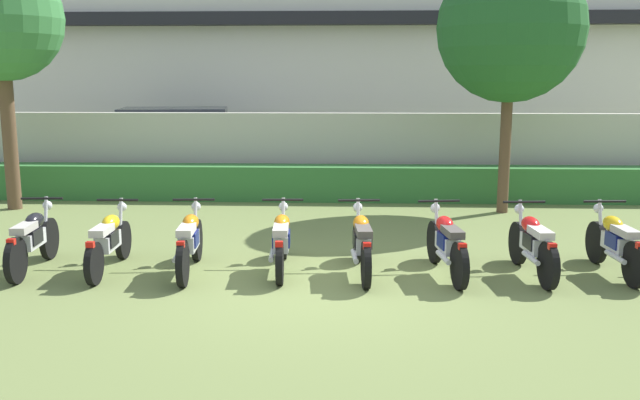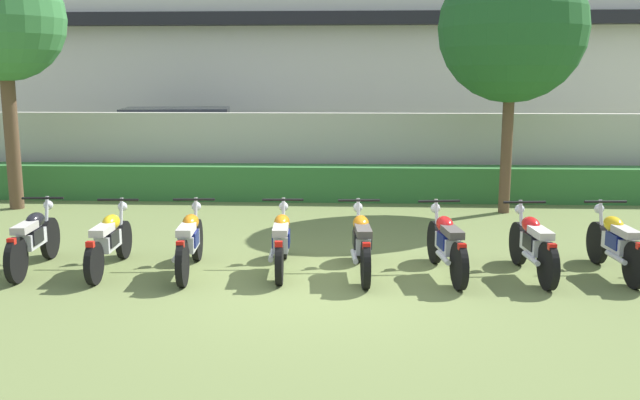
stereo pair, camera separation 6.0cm
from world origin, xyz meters
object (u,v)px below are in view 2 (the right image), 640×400
motorcycle_in_row_2 (109,240)px  motorcycle_in_row_3 (190,241)px  motorcycle_in_row_1 (33,239)px  motorcycle_in_row_8 (616,243)px  motorcycle_in_row_5 (361,242)px  tree_far_side (512,29)px  motorcycle_in_row_6 (446,243)px  tree_near_inspector (3,21)px  motorcycle_in_row_7 (533,244)px  motorcycle_in_row_4 (281,240)px  parked_car (183,144)px

motorcycle_in_row_2 → motorcycle_in_row_3: (1.15, -0.04, 0.01)m
motorcycle_in_row_1 → motorcycle_in_row_8: 8.10m
motorcycle_in_row_1 → motorcycle_in_row_5: size_ratio=0.97×
motorcycle_in_row_1 → motorcycle_in_row_8: size_ratio=1.02×
tree_far_side → motorcycle_in_row_6: tree_far_side is taller
motorcycle_in_row_2 → motorcycle_in_row_8: (7.02, 0.12, 0.01)m
tree_near_inspector → motorcycle_in_row_7: bearing=-25.5°
motorcycle_in_row_3 → motorcycle_in_row_7: (4.71, 0.05, 0.00)m
tree_near_inspector → motorcycle_in_row_4: tree_near_inspector is taller
motorcycle_in_row_2 → motorcycle_in_row_8: bearing=-91.1°
motorcycle_in_row_5 → motorcycle_in_row_7: bearing=-94.1°
motorcycle_in_row_1 → motorcycle_in_row_7: bearing=-94.4°
tree_near_inspector → motorcycle_in_row_7: 10.95m
motorcycle_in_row_7 → motorcycle_in_row_8: size_ratio=1.00×
tree_near_inspector → motorcycle_in_row_3: bearing=-43.9°
tree_far_side → motorcycle_in_row_8: 5.47m
motorcycle_in_row_6 → motorcycle_in_row_7: 1.17m
tree_far_side → motorcycle_in_row_7: size_ratio=2.72×
tree_near_inspector → motorcycle_in_row_2: size_ratio=2.65×
parked_car → motorcycle_in_row_2: size_ratio=2.47×
motorcycle_in_row_3 → motorcycle_in_row_5: size_ratio=0.99×
tree_near_inspector → tree_far_side: bearing=0.3°
parked_car → motorcycle_in_row_2: 8.75m
motorcycle_in_row_5 → motorcycle_in_row_3: bearing=87.0°
tree_near_inspector → motorcycle_in_row_5: size_ratio=2.59×
motorcycle_in_row_3 → motorcycle_in_row_5: 2.38m
motorcycle_in_row_6 → motorcycle_in_row_8: (2.32, 0.12, -0.00)m
parked_car → tree_near_inspector: size_ratio=0.93×
parked_car → tree_far_side: bearing=-36.9°
motorcycle_in_row_2 → motorcycle_in_row_6: bearing=-92.1°
motorcycle_in_row_2 → motorcycle_in_row_3: 1.16m
motorcycle_in_row_7 → motorcycle_in_row_3: bearing=86.1°
tree_near_inspector → motorcycle_in_row_3: (4.71, -4.53, -3.33)m
motorcycle_in_row_2 → motorcycle_in_row_6: 4.70m
parked_car → motorcycle_in_row_8: size_ratio=2.55×
motorcycle_in_row_1 → motorcycle_in_row_2: motorcycle_in_row_1 is taller
tree_far_side → motorcycle_in_row_1: tree_far_side is taller
parked_car → tree_near_inspector: bearing=-128.9°
motorcycle_in_row_1 → motorcycle_in_row_5: 4.61m
parked_car → motorcycle_in_row_6: 10.43m
motorcycle_in_row_1 → motorcycle_in_row_2: size_ratio=0.99×
tree_far_side → motorcycle_in_row_1: 9.35m
tree_near_inspector → motorcycle_in_row_2: bearing=-51.7°
motorcycle_in_row_4 → motorcycle_in_row_6: motorcycle_in_row_6 is taller
motorcycle_in_row_4 → motorcycle_in_row_8: size_ratio=1.03×
motorcycle_in_row_5 → motorcycle_in_row_6: 1.16m
motorcycle_in_row_4 → motorcycle_in_row_5: bearing=-98.9°
tree_far_side → motorcycle_in_row_8: size_ratio=2.73×
tree_far_side → motorcycle_in_row_4: (-4.03, -4.43, -3.16)m
motorcycle_in_row_1 → motorcycle_in_row_2: bearing=-93.6°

